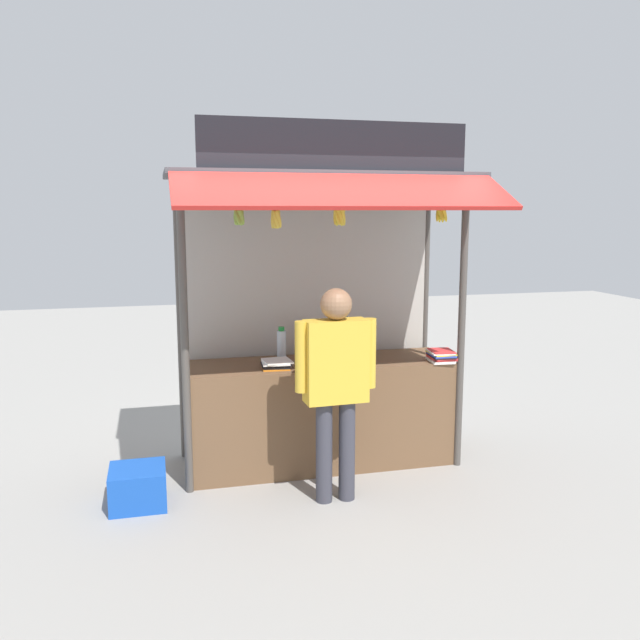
{
  "coord_description": "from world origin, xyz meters",
  "views": [
    {
      "loc": [
        -1.3,
        -5.17,
        2.11
      ],
      "look_at": [
        0.0,
        0.0,
        1.22
      ],
      "focal_mm": 37.11,
      "sensor_mm": 36.0,
      "label": 1
    }
  ],
  "objects_px": {
    "banana_bunch_inner_right": "(340,214)",
    "vendor_person": "(336,375)",
    "banana_bunch_leftmost": "(442,211)",
    "magazine_stack_rear_center": "(276,364)",
    "water_bottle_far_left": "(282,344)",
    "magazine_stack_right": "(337,360)",
    "magazine_stack_front_right": "(441,356)",
    "banana_bunch_rightmost": "(276,219)",
    "plastic_crate": "(138,487)",
    "water_bottle_left": "(323,345)",
    "water_bottle_mid_left": "(354,343)",
    "banana_bunch_inner_left": "(239,217)"
  },
  "relations": [
    {
      "from": "banana_bunch_inner_right",
      "to": "vendor_person",
      "type": "height_order",
      "value": "banana_bunch_inner_right"
    },
    {
      "from": "banana_bunch_leftmost",
      "to": "magazine_stack_rear_center",
      "type": "bearing_deg",
      "value": 166.46
    },
    {
      "from": "water_bottle_far_left",
      "to": "vendor_person",
      "type": "height_order",
      "value": "vendor_person"
    },
    {
      "from": "magazine_stack_rear_center",
      "to": "magazine_stack_right",
      "type": "bearing_deg",
      "value": 5.44
    },
    {
      "from": "magazine_stack_front_right",
      "to": "banana_bunch_leftmost",
      "type": "relative_size",
      "value": 1.07
    },
    {
      "from": "magazine_stack_right",
      "to": "magazine_stack_front_right",
      "type": "bearing_deg",
      "value": -9.67
    },
    {
      "from": "magazine_stack_rear_center",
      "to": "banana_bunch_inner_right",
      "type": "distance_m",
      "value": 1.29
    },
    {
      "from": "water_bottle_far_left",
      "to": "banana_bunch_inner_right",
      "type": "height_order",
      "value": "banana_bunch_inner_right"
    },
    {
      "from": "water_bottle_far_left",
      "to": "magazine_stack_right",
      "type": "xyz_separation_m",
      "value": [
        0.42,
        -0.25,
        -0.1
      ]
    },
    {
      "from": "banana_bunch_leftmost",
      "to": "magazine_stack_front_right",
      "type": "bearing_deg",
      "value": 58.18
    },
    {
      "from": "banana_bunch_rightmost",
      "to": "plastic_crate",
      "type": "relative_size",
      "value": 0.72
    },
    {
      "from": "water_bottle_left",
      "to": "banana_bunch_leftmost",
      "type": "relative_size",
      "value": 0.93
    },
    {
      "from": "magazine_stack_rear_center",
      "to": "vendor_person",
      "type": "height_order",
      "value": "vendor_person"
    },
    {
      "from": "banana_bunch_rightmost",
      "to": "banana_bunch_inner_right",
      "type": "bearing_deg",
      "value": -0.06
    },
    {
      "from": "water_bottle_left",
      "to": "magazine_stack_front_right",
      "type": "distance_m",
      "value": 0.99
    },
    {
      "from": "banana_bunch_leftmost",
      "to": "plastic_crate",
      "type": "bearing_deg",
      "value": -178.92
    },
    {
      "from": "banana_bunch_inner_right",
      "to": "plastic_crate",
      "type": "height_order",
      "value": "banana_bunch_inner_right"
    },
    {
      "from": "banana_bunch_inner_right",
      "to": "banana_bunch_rightmost",
      "type": "relative_size",
      "value": 0.94
    },
    {
      "from": "banana_bunch_rightmost",
      "to": "vendor_person",
      "type": "xyz_separation_m",
      "value": [
        0.37,
        -0.31,
        -1.1
      ]
    },
    {
      "from": "water_bottle_far_left",
      "to": "vendor_person",
      "type": "distance_m",
      "value": 0.94
    },
    {
      "from": "banana_bunch_inner_right",
      "to": "water_bottle_left",
      "type": "bearing_deg",
      "value": 87.73
    },
    {
      "from": "banana_bunch_leftmost",
      "to": "banana_bunch_rightmost",
      "type": "relative_size",
      "value": 0.86
    },
    {
      "from": "water_bottle_far_left",
      "to": "vendor_person",
      "type": "relative_size",
      "value": 0.18
    },
    {
      "from": "water_bottle_left",
      "to": "magazine_stack_right",
      "type": "height_order",
      "value": "water_bottle_left"
    },
    {
      "from": "water_bottle_far_left",
      "to": "banana_bunch_rightmost",
      "type": "relative_size",
      "value": 0.96
    },
    {
      "from": "water_bottle_left",
      "to": "magazine_stack_front_right",
      "type": "relative_size",
      "value": 0.87
    },
    {
      "from": "water_bottle_left",
      "to": "banana_bunch_leftmost",
      "type": "bearing_deg",
      "value": -35.92
    },
    {
      "from": "magazine_stack_right",
      "to": "magazine_stack_front_right",
      "type": "height_order",
      "value": "magazine_stack_front_right"
    },
    {
      "from": "magazine_stack_front_right",
      "to": "vendor_person",
      "type": "height_order",
      "value": "vendor_person"
    },
    {
      "from": "water_bottle_mid_left",
      "to": "water_bottle_far_left",
      "type": "xyz_separation_m",
      "value": [
        -0.59,
        0.11,
        -0.0
      ]
    },
    {
      "from": "water_bottle_mid_left",
      "to": "water_bottle_left",
      "type": "distance_m",
      "value": 0.26
    },
    {
      "from": "magazine_stack_rear_center",
      "to": "magazine_stack_right",
      "type": "distance_m",
      "value": 0.52
    },
    {
      "from": "magazine_stack_right",
      "to": "vendor_person",
      "type": "height_order",
      "value": "vendor_person"
    },
    {
      "from": "water_bottle_far_left",
      "to": "magazine_stack_front_right",
      "type": "xyz_separation_m",
      "value": [
        1.27,
        -0.39,
        -0.08
      ]
    },
    {
      "from": "water_bottle_mid_left",
      "to": "magazine_stack_rear_center",
      "type": "height_order",
      "value": "water_bottle_mid_left"
    },
    {
      "from": "water_bottle_mid_left",
      "to": "banana_bunch_inner_left",
      "type": "xyz_separation_m",
      "value": [
        -1.0,
        -0.48,
        1.06
      ]
    },
    {
      "from": "water_bottle_left",
      "to": "water_bottle_far_left",
      "type": "distance_m",
      "value": 0.36
    },
    {
      "from": "water_bottle_left",
      "to": "plastic_crate",
      "type": "bearing_deg",
      "value": -158.26
    },
    {
      "from": "water_bottle_far_left",
      "to": "banana_bunch_inner_right",
      "type": "relative_size",
      "value": 1.02
    },
    {
      "from": "water_bottle_mid_left",
      "to": "banana_bunch_rightmost",
      "type": "height_order",
      "value": "banana_bunch_rightmost"
    },
    {
      "from": "magazine_stack_front_right",
      "to": "banana_bunch_inner_left",
      "type": "xyz_separation_m",
      "value": [
        -1.68,
        -0.2,
        1.15
      ]
    },
    {
      "from": "magazine_stack_front_right",
      "to": "vendor_person",
      "type": "distance_m",
      "value": 1.17
    },
    {
      "from": "vendor_person",
      "to": "plastic_crate",
      "type": "bearing_deg",
      "value": 166.73
    },
    {
      "from": "water_bottle_mid_left",
      "to": "banana_bunch_inner_right",
      "type": "relative_size",
      "value": 1.05
    },
    {
      "from": "water_bottle_mid_left",
      "to": "magazine_stack_right",
      "type": "height_order",
      "value": "water_bottle_mid_left"
    },
    {
      "from": "water_bottle_mid_left",
      "to": "magazine_stack_right",
      "type": "xyz_separation_m",
      "value": [
        -0.18,
        -0.14,
        -0.11
      ]
    },
    {
      "from": "banana_bunch_inner_right",
      "to": "banana_bunch_inner_left",
      "type": "relative_size",
      "value": 1.03
    },
    {
      "from": "water_bottle_far_left",
      "to": "water_bottle_mid_left",
      "type": "bearing_deg",
      "value": -10.78
    },
    {
      "from": "magazine_stack_right",
      "to": "banana_bunch_rightmost",
      "type": "height_order",
      "value": "banana_bunch_rightmost"
    },
    {
      "from": "banana_bunch_inner_left",
      "to": "banana_bunch_rightmost",
      "type": "bearing_deg",
      "value": -0.15
    }
  ]
}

